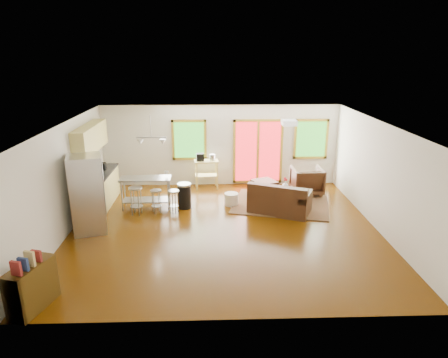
{
  "coord_description": "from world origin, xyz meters",
  "views": [
    {
      "loc": [
        -0.32,
        -9.0,
        4.18
      ],
      "look_at": [
        0.0,
        0.3,
        1.2
      ],
      "focal_mm": 32.0,
      "sensor_mm": 36.0,
      "label": 1
    }
  ],
  "objects_px": {
    "island": "(146,187)",
    "kitchen_cart": "(206,164)",
    "loveseat": "(279,201)",
    "armchair": "(307,179)",
    "ottoman": "(264,187)",
    "rug": "(281,204)",
    "refrigerator": "(88,194)",
    "coffee_table": "(281,192)"
  },
  "relations": [
    {
      "from": "armchair",
      "to": "ottoman",
      "type": "relative_size",
      "value": 1.44
    },
    {
      "from": "loveseat",
      "to": "ottoman",
      "type": "relative_size",
      "value": 2.85
    },
    {
      "from": "rug",
      "to": "coffee_table",
      "type": "xyz_separation_m",
      "value": [
        0.02,
        0.11,
        0.33
      ]
    },
    {
      "from": "rug",
      "to": "island",
      "type": "distance_m",
      "value": 3.84
    },
    {
      "from": "kitchen_cart",
      "to": "refrigerator",
      "type": "bearing_deg",
      "value": -131.57
    },
    {
      "from": "refrigerator",
      "to": "armchair",
      "type": "bearing_deg",
      "value": 7.31
    },
    {
      "from": "island",
      "to": "rug",
      "type": "bearing_deg",
      "value": 1.88
    },
    {
      "from": "armchair",
      "to": "kitchen_cart",
      "type": "distance_m",
      "value": 3.18
    },
    {
      "from": "loveseat",
      "to": "armchair",
      "type": "bearing_deg",
      "value": 77.58
    },
    {
      "from": "kitchen_cart",
      "to": "loveseat",
      "type": "bearing_deg",
      "value": -46.47
    },
    {
      "from": "coffee_table",
      "to": "island",
      "type": "xyz_separation_m",
      "value": [
        -3.81,
        -0.24,
        0.26
      ]
    },
    {
      "from": "loveseat",
      "to": "armchair",
      "type": "xyz_separation_m",
      "value": [
        1.08,
        1.45,
        0.13
      ]
    },
    {
      "from": "island",
      "to": "kitchen_cart",
      "type": "xyz_separation_m",
      "value": [
        1.64,
        1.65,
        0.18
      ]
    },
    {
      "from": "ottoman",
      "to": "kitchen_cart",
      "type": "height_order",
      "value": "kitchen_cart"
    },
    {
      "from": "kitchen_cart",
      "to": "rug",
      "type": "bearing_deg",
      "value": -35.21
    },
    {
      "from": "armchair",
      "to": "island",
      "type": "distance_m",
      "value": 4.83
    },
    {
      "from": "kitchen_cart",
      "to": "armchair",
      "type": "bearing_deg",
      "value": -12.16
    },
    {
      "from": "rug",
      "to": "ottoman",
      "type": "height_order",
      "value": "ottoman"
    },
    {
      "from": "coffee_table",
      "to": "island",
      "type": "height_order",
      "value": "island"
    },
    {
      "from": "island",
      "to": "ottoman",
      "type": "bearing_deg",
      "value": 16.44
    },
    {
      "from": "rug",
      "to": "kitchen_cart",
      "type": "relative_size",
      "value": 2.31
    },
    {
      "from": "refrigerator",
      "to": "island",
      "type": "xyz_separation_m",
      "value": [
        1.13,
        1.47,
        -0.34
      ]
    },
    {
      "from": "armchair",
      "to": "island",
      "type": "bearing_deg",
      "value": 10.23
    },
    {
      "from": "island",
      "to": "kitchen_cart",
      "type": "distance_m",
      "value": 2.33
    },
    {
      "from": "rug",
      "to": "loveseat",
      "type": "xyz_separation_m",
      "value": [
        -0.15,
        -0.59,
        0.32
      ]
    },
    {
      "from": "rug",
      "to": "refrigerator",
      "type": "distance_m",
      "value": 5.26
    },
    {
      "from": "refrigerator",
      "to": "kitchen_cart",
      "type": "bearing_deg",
      "value": 33.0
    },
    {
      "from": "refrigerator",
      "to": "island",
      "type": "bearing_deg",
      "value": 37.15
    },
    {
      "from": "rug",
      "to": "coffee_table",
      "type": "relative_size",
      "value": 2.36
    },
    {
      "from": "ottoman",
      "to": "island",
      "type": "bearing_deg",
      "value": -163.56
    },
    {
      "from": "island",
      "to": "armchair",
      "type": "bearing_deg",
      "value": 11.72
    },
    {
      "from": "refrigerator",
      "to": "island",
      "type": "distance_m",
      "value": 1.89
    },
    {
      "from": "ottoman",
      "to": "loveseat",
      "type": "bearing_deg",
      "value": -81.69
    },
    {
      "from": "loveseat",
      "to": "ottoman",
      "type": "distance_m",
      "value": 1.5
    },
    {
      "from": "rug",
      "to": "island",
      "type": "bearing_deg",
      "value": -178.12
    },
    {
      "from": "rug",
      "to": "loveseat",
      "type": "bearing_deg",
      "value": -103.83
    },
    {
      "from": "loveseat",
      "to": "kitchen_cart",
      "type": "height_order",
      "value": "kitchen_cart"
    },
    {
      "from": "coffee_table",
      "to": "armchair",
      "type": "bearing_deg",
      "value": 39.11
    },
    {
      "from": "refrigerator",
      "to": "kitchen_cart",
      "type": "distance_m",
      "value": 4.17
    },
    {
      "from": "island",
      "to": "loveseat",
      "type": "bearing_deg",
      "value": -7.33
    },
    {
      "from": "loveseat",
      "to": "kitchen_cart",
      "type": "relative_size",
      "value": 1.59
    },
    {
      "from": "ottoman",
      "to": "rug",
      "type": "bearing_deg",
      "value": -67.78
    }
  ]
}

